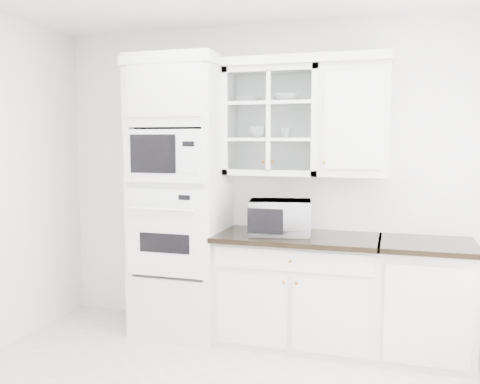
% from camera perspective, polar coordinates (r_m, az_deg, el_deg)
% --- Properties ---
extents(room_shell, '(4.00, 3.50, 2.70)m').
position_cam_1_polar(room_shell, '(3.23, -1.51, 7.36)').
color(room_shell, white).
rests_on(room_shell, ground).
extents(oven_column, '(0.76, 0.68, 2.40)m').
position_cam_1_polar(oven_column, '(4.45, -6.66, -0.58)').
color(oven_column, white).
rests_on(oven_column, ground).
extents(base_cabinet_run, '(1.32, 0.67, 0.92)m').
position_cam_1_polar(base_cabinet_run, '(4.33, 6.47, -10.74)').
color(base_cabinet_run, white).
rests_on(base_cabinet_run, ground).
extents(extra_base_cabinet, '(0.72, 0.67, 0.92)m').
position_cam_1_polar(extra_base_cabinet, '(4.27, 20.06, -11.27)').
color(extra_base_cabinet, white).
rests_on(extra_base_cabinet, ground).
extents(upper_cabinet_glass, '(0.80, 0.33, 0.90)m').
position_cam_1_polar(upper_cabinet_glass, '(4.33, 3.73, 7.89)').
color(upper_cabinet_glass, white).
rests_on(upper_cabinet_glass, room_shell).
extents(upper_cabinet_solid, '(0.55, 0.33, 0.90)m').
position_cam_1_polar(upper_cabinet_solid, '(4.23, 12.75, 7.81)').
color(upper_cabinet_solid, white).
rests_on(upper_cabinet_solid, room_shell).
extents(crown_molding, '(2.14, 0.38, 0.07)m').
position_cam_1_polar(crown_molding, '(4.38, 2.32, 14.25)').
color(crown_molding, white).
rests_on(crown_molding, room_shell).
extents(countertop_microwave, '(0.56, 0.49, 0.29)m').
position_cam_1_polar(countertop_microwave, '(4.19, 4.53, -2.84)').
color(countertop_microwave, white).
rests_on(countertop_microwave, base_cabinet_run).
extents(bowl_a, '(0.22, 0.22, 0.05)m').
position_cam_1_polar(bowl_a, '(4.39, 1.00, 10.30)').
color(bowl_a, white).
rests_on(bowl_a, upper_cabinet_glass).
extents(bowl_b, '(0.23, 0.23, 0.06)m').
position_cam_1_polar(bowl_b, '(4.31, 5.24, 10.46)').
color(bowl_b, white).
rests_on(bowl_b, upper_cabinet_glass).
extents(cup_a, '(0.16, 0.16, 0.10)m').
position_cam_1_polar(cup_a, '(4.37, 1.91, 6.70)').
color(cup_a, white).
rests_on(cup_a, upper_cabinet_glass).
extents(cup_b, '(0.11, 0.11, 0.09)m').
position_cam_1_polar(cup_b, '(4.30, 5.26, 6.61)').
color(cup_b, white).
rests_on(cup_b, upper_cabinet_glass).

